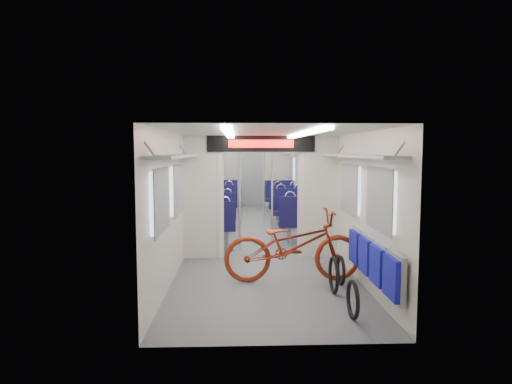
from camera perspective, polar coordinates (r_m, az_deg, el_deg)
carriage at (r=10.33m, az=0.13°, el=2.30°), size 12.00×12.02×2.31m
bicycle at (r=7.12m, az=4.61°, el=-6.70°), size 2.16×0.82×1.12m
flip_bench at (r=6.28m, az=14.40°, el=-8.27°), size 0.12×2.15×0.56m
bike_hoop_a at (r=5.75m, az=12.00°, el=-13.27°), size 0.06×0.48×0.48m
bike_hoop_b at (r=6.67m, az=9.68°, el=-10.38°), size 0.06×0.53×0.53m
bike_hoop_c at (r=7.08m, az=10.55°, el=-9.81°), size 0.05×0.46×0.46m
seat_bay_near_left at (r=10.44m, az=-5.01°, el=-3.00°), size 0.90×2.03×1.09m
seat_bay_near_right at (r=11.05m, az=4.87°, el=-2.40°), size 0.95×2.24×1.15m
seat_bay_far_left at (r=14.41m, az=-4.23°, el=-0.62°), size 0.94×2.24×1.15m
seat_bay_far_right at (r=14.15m, az=3.32°, el=-0.71°), size 0.95×2.25×1.16m
stanchion_near_left at (r=9.20m, az=-2.06°, el=-0.26°), size 0.05×0.05×2.30m
stanchion_near_right at (r=9.23m, az=2.02°, el=-0.24°), size 0.04×0.04×2.30m
stanchion_far_left at (r=12.32m, az=-1.82°, el=1.13°), size 0.04×0.04×2.30m
stanchion_far_right at (r=12.40m, az=1.04°, el=1.16°), size 0.04×0.04×2.30m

